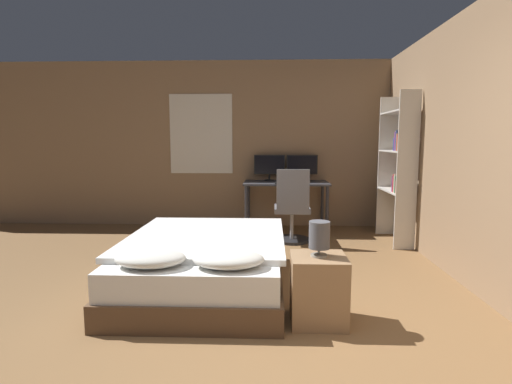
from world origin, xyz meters
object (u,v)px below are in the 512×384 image
at_px(computer_mouse, 305,182).
at_px(office_chair, 292,212).
at_px(keyboard, 287,183).
at_px(bookshelf, 399,163).
at_px(monitor_left, 269,166).
at_px(bedside_lamp, 319,236).
at_px(monitor_right, 302,166).
at_px(bed, 205,263).
at_px(desk, 286,188).
at_px(nightstand, 318,289).

distance_m(computer_mouse, office_chair, 0.65).
xyz_separation_m(keyboard, computer_mouse, (0.27, 0.00, 0.01)).
distance_m(keyboard, bookshelf, 1.61).
height_order(monitor_left, office_chair, monitor_left).
xyz_separation_m(monitor_left, office_chair, (0.32, -0.97, -0.59)).
height_order(monitor_left, computer_mouse, monitor_left).
relative_size(bedside_lamp, monitor_right, 0.55).
xyz_separation_m(keyboard, office_chair, (0.06, -0.49, -0.36)).
height_order(bed, bookshelf, bookshelf).
xyz_separation_m(desk, office_chair, (0.06, -0.73, -0.25)).
relative_size(bed, keyboard, 5.62).
height_order(desk, monitor_left, monitor_left).
distance_m(bedside_lamp, monitor_left, 3.49).
relative_size(nightstand, office_chair, 0.51).
relative_size(bedside_lamp, monitor_left, 0.55).
relative_size(bedside_lamp, desk, 0.21).
distance_m(monitor_left, keyboard, 0.59).
distance_m(desk, keyboard, 0.26).
relative_size(keyboard, bookshelf, 0.17).
relative_size(desk, keyboard, 3.70).
height_order(bedside_lamp, monitor_left, monitor_left).
bearing_deg(nightstand, bed, 145.59).
xyz_separation_m(bed, office_chair, (0.92, 1.80, 0.17)).
bearing_deg(bookshelf, desk, 154.83).
height_order(nightstand, monitor_right, monitor_right).
height_order(nightstand, bedside_lamp, bedside_lamp).
distance_m(monitor_right, keyboard, 0.59).
bearing_deg(desk, keyboard, -90.00).
distance_m(monitor_right, computer_mouse, 0.52).
height_order(bed, monitor_left, monitor_left).
relative_size(office_chair, bookshelf, 0.51).
xyz_separation_m(computer_mouse, bookshelf, (1.24, -0.47, 0.33)).
bearing_deg(keyboard, monitor_left, 118.85).
relative_size(monitor_right, computer_mouse, 7.11).
height_order(nightstand, desk, desk).
bearing_deg(bed, bedside_lamp, -34.41).
height_order(desk, monitor_right, monitor_right).
bearing_deg(monitor_right, computer_mouse, -89.42).
bearing_deg(bedside_lamp, desk, 92.47).
xyz_separation_m(bedside_lamp, keyboard, (-0.14, 2.98, 0.09)).
relative_size(nightstand, bedside_lamp, 1.94).
distance_m(monitor_left, computer_mouse, 0.75).
bearing_deg(bookshelf, bedside_lamp, -118.61).
bearing_deg(bed, computer_mouse, 63.78).
xyz_separation_m(bedside_lamp, monitor_left, (-0.40, 3.45, 0.32)).
bearing_deg(keyboard, computer_mouse, 0.00).
bearing_deg(office_chair, desk, 94.74).
distance_m(bed, bookshelf, 3.11).
distance_m(nightstand, monitor_left, 3.55).
bearing_deg(desk, bed, -108.81).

